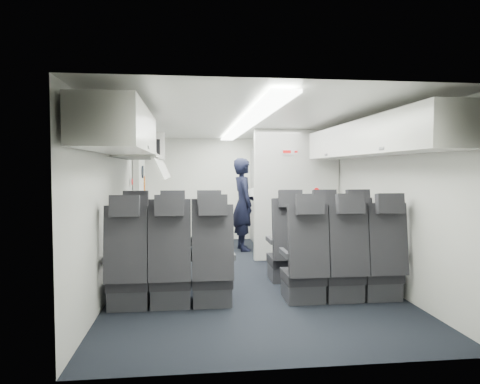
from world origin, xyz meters
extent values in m
cube|color=black|center=(0.00, 0.00, -0.01)|extent=(3.40, 6.00, 0.01)
cube|color=white|center=(0.00, 0.00, 2.15)|extent=(3.40, 6.00, 0.01)
cube|color=silver|center=(0.00, 3.00, 1.07)|extent=(3.40, 0.01, 2.15)
cube|color=silver|center=(0.00, -3.00, 1.07)|extent=(3.40, 0.01, 2.15)
cube|color=silver|center=(-1.70, 0.00, 1.07)|extent=(0.01, 6.00, 2.15)
cube|color=silver|center=(1.70, 0.00, 1.07)|extent=(0.01, 6.00, 2.15)
cube|color=white|center=(0.00, 0.00, 2.11)|extent=(0.25, 5.52, 0.03)
cube|color=black|center=(-1.42, -0.45, 0.27)|extent=(0.44, 0.46, 0.12)
cube|color=#2D2D33|center=(-1.42, -0.45, 0.11)|extent=(0.42, 0.42, 0.22)
cube|color=black|center=(-1.42, -0.67, 0.72)|extent=(0.44, 0.20, 0.80)
cube|color=black|center=(-1.42, -0.72, 1.12)|extent=(0.30, 0.12, 0.23)
cube|color=#2D2D33|center=(-1.64, -0.48, 0.55)|extent=(0.05, 0.40, 0.06)
cube|color=#2D2D33|center=(-1.20, -0.48, 0.55)|extent=(0.05, 0.40, 0.06)
cube|color=black|center=(-0.97, -0.45, 0.27)|extent=(0.44, 0.46, 0.12)
cube|color=#2D2D33|center=(-0.97, -0.45, 0.11)|extent=(0.42, 0.42, 0.22)
cube|color=black|center=(-0.97, -0.67, 0.72)|extent=(0.44, 0.20, 0.80)
cube|color=black|center=(-0.97, -0.72, 1.12)|extent=(0.30, 0.12, 0.23)
cube|color=#2D2D33|center=(-1.19, -0.48, 0.55)|extent=(0.05, 0.40, 0.06)
cube|color=#2D2D33|center=(-0.75, -0.48, 0.55)|extent=(0.05, 0.40, 0.06)
cube|color=black|center=(-0.52, -0.45, 0.27)|extent=(0.44, 0.46, 0.12)
cube|color=#2D2D33|center=(-0.52, -0.45, 0.11)|extent=(0.42, 0.42, 0.22)
cube|color=black|center=(-0.52, -0.67, 0.72)|extent=(0.44, 0.20, 0.80)
cube|color=black|center=(-0.52, -0.72, 1.12)|extent=(0.30, 0.12, 0.23)
cube|color=#2D2D33|center=(-0.74, -0.48, 0.55)|extent=(0.05, 0.40, 0.06)
cube|color=#2D2D33|center=(-0.30, -0.48, 0.55)|extent=(0.05, 0.40, 0.06)
cube|color=black|center=(0.52, -0.45, 0.27)|extent=(0.44, 0.46, 0.12)
cube|color=#2D2D33|center=(0.52, -0.45, 0.11)|extent=(0.42, 0.42, 0.22)
cube|color=black|center=(0.52, -0.67, 0.72)|extent=(0.44, 0.20, 0.80)
cube|color=black|center=(0.52, -0.72, 1.12)|extent=(0.30, 0.12, 0.23)
cube|color=#2D2D33|center=(0.30, -0.48, 0.55)|extent=(0.05, 0.40, 0.06)
cube|color=#2D2D33|center=(0.74, -0.48, 0.55)|extent=(0.05, 0.40, 0.06)
cube|color=black|center=(0.97, -0.45, 0.27)|extent=(0.44, 0.46, 0.12)
cube|color=#2D2D33|center=(0.97, -0.45, 0.11)|extent=(0.42, 0.42, 0.22)
cube|color=black|center=(0.97, -0.67, 0.72)|extent=(0.44, 0.20, 0.80)
cube|color=black|center=(0.97, -0.72, 1.12)|extent=(0.30, 0.12, 0.23)
cube|color=#2D2D33|center=(0.75, -0.48, 0.55)|extent=(0.05, 0.40, 0.06)
cube|color=#2D2D33|center=(1.19, -0.48, 0.55)|extent=(0.05, 0.40, 0.06)
cube|color=black|center=(1.42, -0.45, 0.27)|extent=(0.44, 0.46, 0.12)
cube|color=#2D2D33|center=(1.42, -0.45, 0.11)|extent=(0.42, 0.42, 0.22)
cube|color=black|center=(1.42, -0.67, 0.72)|extent=(0.44, 0.20, 0.80)
cube|color=black|center=(1.42, -0.72, 1.12)|extent=(0.30, 0.12, 0.23)
cube|color=#2D2D33|center=(1.20, -0.48, 0.55)|extent=(0.05, 0.40, 0.06)
cube|color=#2D2D33|center=(1.64, -0.48, 0.55)|extent=(0.05, 0.40, 0.06)
cube|color=black|center=(-1.42, -1.35, 0.27)|extent=(0.44, 0.46, 0.12)
cube|color=#2D2D33|center=(-1.42, -1.35, 0.11)|extent=(0.42, 0.42, 0.22)
cube|color=black|center=(-1.42, -1.57, 0.72)|extent=(0.44, 0.20, 0.80)
cube|color=black|center=(-1.42, -1.62, 1.12)|extent=(0.30, 0.12, 0.23)
cube|color=#2D2D33|center=(-1.64, -1.38, 0.55)|extent=(0.05, 0.40, 0.06)
cube|color=#2D2D33|center=(-1.20, -1.38, 0.55)|extent=(0.05, 0.40, 0.06)
cube|color=black|center=(-0.97, -1.35, 0.27)|extent=(0.44, 0.46, 0.12)
cube|color=#2D2D33|center=(-0.97, -1.35, 0.11)|extent=(0.42, 0.42, 0.22)
cube|color=black|center=(-0.97, -1.57, 0.72)|extent=(0.44, 0.20, 0.80)
cube|color=black|center=(-0.97, -1.62, 1.12)|extent=(0.30, 0.12, 0.23)
cube|color=#2D2D33|center=(-1.19, -1.38, 0.55)|extent=(0.05, 0.40, 0.06)
cube|color=#2D2D33|center=(-0.75, -1.38, 0.55)|extent=(0.05, 0.40, 0.06)
cube|color=black|center=(-0.52, -1.35, 0.27)|extent=(0.44, 0.46, 0.12)
cube|color=#2D2D33|center=(-0.52, -1.35, 0.11)|extent=(0.42, 0.42, 0.22)
cube|color=black|center=(-0.52, -1.57, 0.72)|extent=(0.44, 0.20, 0.80)
cube|color=black|center=(-0.52, -1.62, 1.12)|extent=(0.30, 0.12, 0.23)
cube|color=#2D2D33|center=(-0.74, -1.38, 0.55)|extent=(0.05, 0.40, 0.06)
cube|color=#2D2D33|center=(-0.30, -1.38, 0.55)|extent=(0.05, 0.40, 0.06)
cube|color=black|center=(0.52, -1.35, 0.27)|extent=(0.44, 0.46, 0.12)
cube|color=#2D2D33|center=(0.52, -1.35, 0.11)|extent=(0.42, 0.42, 0.22)
cube|color=black|center=(0.52, -1.57, 0.72)|extent=(0.44, 0.20, 0.80)
cube|color=black|center=(0.52, -1.62, 1.12)|extent=(0.30, 0.12, 0.23)
cube|color=#2D2D33|center=(0.30, -1.38, 0.55)|extent=(0.05, 0.40, 0.06)
cube|color=#2D2D33|center=(0.74, -1.38, 0.55)|extent=(0.05, 0.40, 0.06)
cube|color=black|center=(0.97, -1.35, 0.27)|extent=(0.44, 0.46, 0.12)
cube|color=#2D2D33|center=(0.97, -1.35, 0.11)|extent=(0.42, 0.42, 0.22)
cube|color=black|center=(0.97, -1.57, 0.72)|extent=(0.44, 0.20, 0.80)
cube|color=black|center=(0.97, -1.62, 1.12)|extent=(0.30, 0.12, 0.23)
cube|color=#2D2D33|center=(0.75, -1.38, 0.55)|extent=(0.05, 0.40, 0.06)
cube|color=#2D2D33|center=(1.19, -1.38, 0.55)|extent=(0.05, 0.40, 0.06)
cube|color=black|center=(1.42, -1.35, 0.27)|extent=(0.44, 0.46, 0.12)
cube|color=#2D2D33|center=(1.42, -1.35, 0.11)|extent=(0.42, 0.42, 0.22)
cube|color=black|center=(1.42, -1.57, 0.72)|extent=(0.44, 0.20, 0.80)
cube|color=black|center=(1.42, -1.62, 1.12)|extent=(0.30, 0.12, 0.23)
cube|color=#2D2D33|center=(1.20, -1.38, 0.55)|extent=(0.05, 0.40, 0.06)
cube|color=#2D2D33|center=(1.64, -1.38, 0.55)|extent=(0.05, 0.40, 0.06)
cube|color=white|center=(-1.40, -2.00, 1.86)|extent=(0.52, 1.80, 0.40)
cylinder|color=slate|center=(-1.15, -2.00, 1.70)|extent=(0.04, 0.10, 0.04)
cube|color=#9E9E93|center=(-1.40, -0.25, 1.66)|extent=(0.52, 1.70, 0.04)
cube|color=white|center=(-1.66, -0.25, 1.86)|extent=(0.06, 1.70, 0.44)
cube|color=white|center=(-1.40, -1.08, 1.86)|extent=(0.52, 0.04, 0.40)
cube|color=white|center=(-1.40, 0.58, 1.86)|extent=(0.52, 0.04, 0.40)
cube|color=white|center=(-1.15, -0.25, 1.55)|extent=(0.21, 1.61, 0.38)
cube|color=white|center=(1.40, -2.00, 1.86)|extent=(0.52, 1.80, 0.40)
cylinder|color=slate|center=(1.15, -2.00, 1.70)|extent=(0.04, 0.10, 0.04)
cube|color=white|center=(1.40, -0.25, 1.86)|extent=(0.52, 1.70, 0.40)
cylinder|color=slate|center=(1.15, -0.25, 1.70)|extent=(0.04, 0.10, 0.04)
cube|color=silver|center=(0.98, 0.80, 1.07)|extent=(1.40, 0.12, 2.13)
cube|color=white|center=(0.85, 0.73, 1.78)|extent=(0.24, 0.01, 0.10)
cube|color=red|center=(0.80, 0.72, 1.78)|extent=(0.13, 0.01, 0.04)
cube|color=red|center=(0.95, 0.72, 1.78)|extent=(0.05, 0.01, 0.03)
cylinder|color=white|center=(1.30, 0.73, 1.15)|extent=(0.11, 0.01, 0.11)
cylinder|color=red|center=(1.30, 0.72, 1.15)|extent=(0.09, 0.01, 0.09)
cube|color=#939399|center=(0.95, 2.72, 0.95)|extent=(0.85, 0.50, 1.90)
cube|color=#3F3F42|center=(0.95, 2.46, 0.50)|extent=(0.80, 0.01, 0.02)
cube|color=#3F3F42|center=(0.95, 2.46, 1.00)|extent=(0.80, 0.01, 0.02)
cube|color=#3F3F42|center=(0.95, 2.46, 1.50)|extent=(0.80, 0.01, 0.02)
cube|color=silver|center=(-1.64, 1.55, 0.95)|extent=(0.10, 0.92, 1.86)
cylinder|color=black|center=(-1.58, 1.55, 1.45)|extent=(0.03, 0.22, 0.22)
cube|color=gold|center=(-1.58, 1.85, 1.00)|extent=(0.02, 0.10, 0.75)
cylinder|color=white|center=(-1.67, 0.80, 1.30)|extent=(0.01, 0.11, 0.11)
cylinder|color=red|center=(-1.66, 0.80, 1.30)|extent=(0.01, 0.09, 0.09)
imported|color=black|center=(0.22, 1.76, 0.85)|extent=(0.49, 0.67, 1.70)
cube|color=black|center=(-1.36, 0.02, 1.80)|extent=(0.40, 0.31, 0.22)
cube|color=white|center=(0.41, 1.71, 1.09)|extent=(0.21, 0.04, 0.14)
camera|label=1|loc=(-0.75, -6.06, 1.49)|focal=32.00mm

